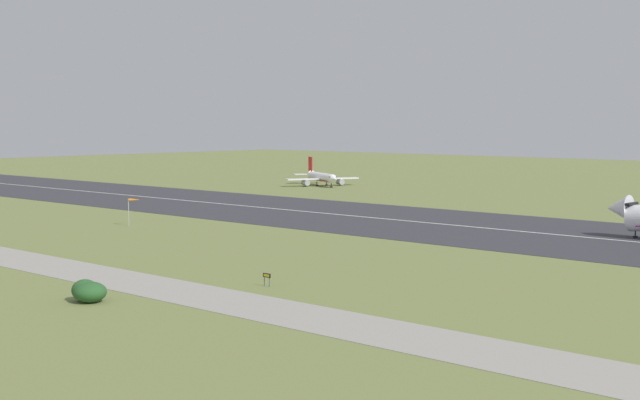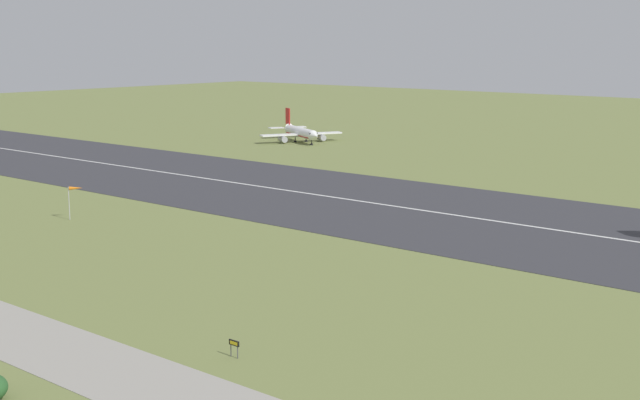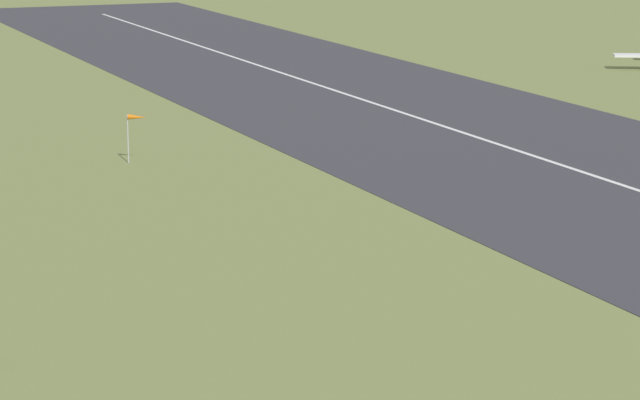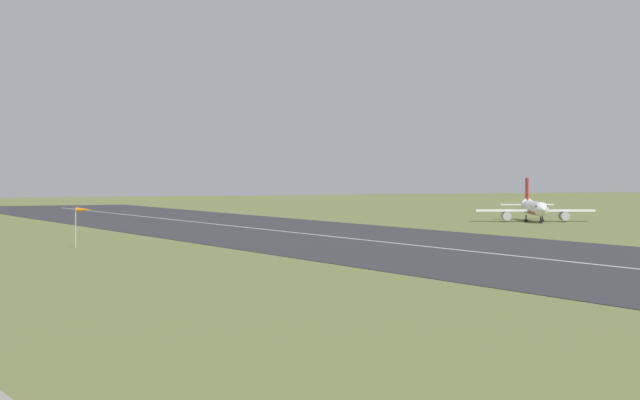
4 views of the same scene
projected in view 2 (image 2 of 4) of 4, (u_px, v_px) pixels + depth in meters
The scene contains 7 objects.
ground_plane at pixel (213, 272), 114.73m from camera, with size 745.65×745.65×0.00m, color olive.
runway_strip at pixel (436, 212), 153.92m from camera, with size 505.65×52.27×0.06m, color #333338.
runway_centreline at pixel (436, 212), 153.92m from camera, with size 455.09×0.70×0.01m, color silver.
taxiway_road at pixel (1, 328), 92.42m from camera, with size 379.24×10.25×0.05m, color gray.
airplane_parked_east at pixel (300, 133), 258.85m from camera, with size 25.13×23.40×9.13m.
windsock_pole at pixel (75, 190), 147.12m from camera, with size 1.82×2.05×5.60m.
runway_sign at pixel (234, 345), 83.71m from camera, with size 1.29×0.13×1.69m.
Camera 2 is at (82.60, -23.48, 29.60)m, focal length 50.00 mm.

